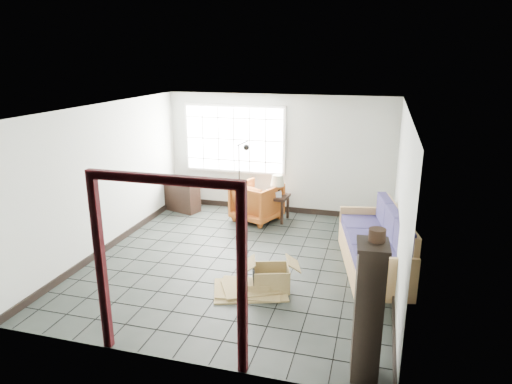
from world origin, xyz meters
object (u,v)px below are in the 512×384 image
(tall_shelf, at_px, (368,310))
(side_table, at_px, (276,200))
(armchair, at_px, (257,200))
(futon_sofa, at_px, (377,247))

(tall_shelf, bearing_deg, side_table, 110.01)
(armchair, bearing_deg, tall_shelf, 139.85)
(side_table, bearing_deg, futon_sofa, -40.30)
(futon_sofa, height_order, side_table, futon_sofa)
(armchair, relative_size, tall_shelf, 0.57)
(futon_sofa, distance_m, side_table, 2.79)
(futon_sofa, distance_m, tall_shelf, 2.78)
(armchair, xyz_separation_m, side_table, (0.39, 0.11, 0.01))
(futon_sofa, height_order, tall_shelf, tall_shelf)
(armchair, height_order, tall_shelf, tall_shelf)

